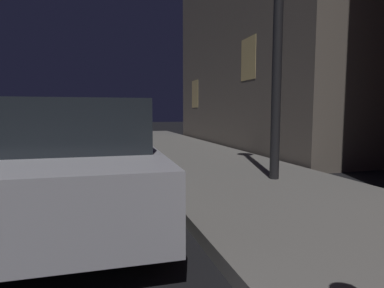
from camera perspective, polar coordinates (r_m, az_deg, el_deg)
The scene contains 4 objects.
car_silver at distance 4.33m, azimuth -19.51°, elevation -2.40°, with size 2.13×4.52×1.43m.
car_green at distance 10.94m, azimuth -17.87°, elevation 2.45°, with size 2.25×4.17×1.43m.
car_white at distance 16.92m, azimuth -17.51°, elevation 3.51°, with size 2.19×4.53×1.43m.
building_mid at distance 13.30m, azimuth 19.02°, elevation 18.83°, with size 6.47×10.13×8.75m.
Camera 1 is at (3.07, -1.10, 1.30)m, focal length 29.69 mm.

